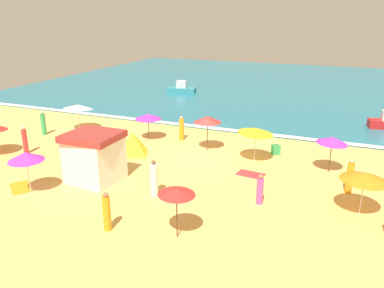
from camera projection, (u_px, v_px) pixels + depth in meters
The scene contains 25 objects.
ground_plane at pixel (200, 157), 24.73m from camera, with size 60.00×60.00×0.00m, color #EDBC60.
ocean_water at pixel (281, 85), 49.18m from camera, with size 60.00×44.00×0.10m, color teal.
wave_breaker_foam at pixel (230, 130), 30.20m from camera, with size 57.00×0.70×0.01m, color white.
lifeguard_cabana at pixel (94, 157), 20.97m from camera, with size 2.77×2.58×2.70m.
beach_umbrella_0 at pixel (256, 131), 23.57m from camera, with size 2.23×2.21×2.21m.
beach_umbrella_1 at pixel (148, 116), 27.79m from camera, with size 2.43×2.44×1.92m.
beach_umbrella_2 at pixel (365, 177), 17.27m from camera, with size 2.66×2.65×2.03m.
beach_umbrella_3 at pixel (78, 107), 29.99m from camera, with size 2.67×2.69×2.17m.
beach_umbrella_4 at pixel (208, 119), 25.43m from camera, with size 2.19×2.19×2.35m.
beach_umbrella_5 at pixel (332, 140), 21.90m from camera, with size 1.85×1.83×2.18m.
beach_umbrella_7 at pixel (26, 157), 19.27m from camera, with size 2.21×2.21×2.20m.
beach_umbrella_8 at pixel (177, 191), 15.32m from camera, with size 1.66×1.65×2.26m.
beach_tent at pixel (133, 143), 25.17m from camera, with size 2.34×2.28×1.45m.
beachgoer_0 at pixel (350, 177), 19.62m from camera, with size 0.35×0.35×1.83m.
beachgoer_1 at pixel (260, 190), 18.55m from camera, with size 0.43×0.43×1.52m.
beachgoer_2 at pixel (276, 149), 25.21m from camera, with size 0.66×0.66×0.84m.
beachgoer_3 at pixel (25, 140), 25.16m from camera, with size 0.44×0.44×1.90m.
beachgoer_4 at pixel (107, 212), 16.22m from camera, with size 0.35×0.35×1.76m.
beachgoer_5 at pixel (43, 123), 29.13m from camera, with size 0.46×0.46×1.86m.
beachgoer_6 at pixel (154, 179), 19.35m from camera, with size 0.46×0.46×1.89m.
beachgoer_8 at pixel (182, 129), 27.90m from camera, with size 0.49×0.49×1.78m.
beach_towel_1 at pixel (21, 187), 20.46m from camera, with size 1.90×1.76×0.01m.
beach_towel_2 at pixel (87, 128), 31.19m from camera, with size 1.37×1.32×0.01m.
beach_towel_3 at pixel (251, 174), 22.14m from camera, with size 1.64×1.12×0.01m.
small_boat_1 at pixel (182, 88), 44.65m from camera, with size 3.39×1.92×1.30m.
Camera 1 is at (8.46, -21.56, 8.73)m, focal length 36.29 mm.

